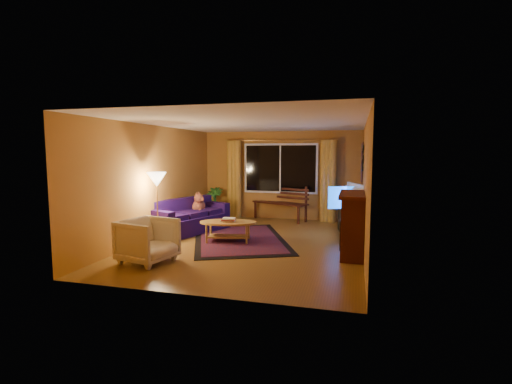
% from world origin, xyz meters
% --- Properties ---
extents(floor, '(4.50, 6.00, 0.02)m').
position_xyz_m(floor, '(0.00, 0.00, -0.01)').
color(floor, brown).
rests_on(floor, ground).
extents(ceiling, '(4.50, 6.00, 0.02)m').
position_xyz_m(ceiling, '(0.00, 0.00, 2.51)').
color(ceiling, white).
rests_on(ceiling, ground).
extents(wall_back, '(4.50, 0.02, 2.50)m').
position_xyz_m(wall_back, '(0.00, 3.01, 1.25)').
color(wall_back, '#BB7B31').
rests_on(wall_back, ground).
extents(wall_left, '(0.02, 6.00, 2.50)m').
position_xyz_m(wall_left, '(-2.26, 0.00, 1.25)').
color(wall_left, '#BB7B31').
rests_on(wall_left, ground).
extents(wall_right, '(0.02, 6.00, 2.50)m').
position_xyz_m(wall_right, '(2.26, 0.00, 1.25)').
color(wall_right, '#BB7B31').
rests_on(wall_right, ground).
extents(window, '(2.00, 0.02, 1.30)m').
position_xyz_m(window, '(0.00, 2.94, 1.45)').
color(window, black).
rests_on(window, wall_back).
extents(curtain_rod, '(3.20, 0.03, 0.03)m').
position_xyz_m(curtain_rod, '(0.00, 2.90, 2.25)').
color(curtain_rod, '#BF8C3F').
rests_on(curtain_rod, wall_back).
extents(curtain_left, '(0.36, 0.36, 2.24)m').
position_xyz_m(curtain_left, '(-1.35, 2.88, 1.12)').
color(curtain_left, gold).
rests_on(curtain_left, ground).
extents(curtain_right, '(0.36, 0.36, 2.24)m').
position_xyz_m(curtain_right, '(1.35, 2.88, 1.12)').
color(curtain_right, gold).
rests_on(curtain_right, ground).
extents(bench, '(1.68, 1.09, 0.49)m').
position_xyz_m(bench, '(0.04, 2.75, 0.24)').
color(bench, '#37130B').
rests_on(bench, ground).
extents(potted_plant, '(0.51, 0.51, 0.89)m').
position_xyz_m(potted_plant, '(-1.89, 2.63, 0.44)').
color(potted_plant, '#235B1E').
rests_on(potted_plant, ground).
extents(sofa, '(1.52, 2.14, 0.80)m').
position_xyz_m(sofa, '(-1.73, 0.61, 0.40)').
color(sofa, '#1B0941').
rests_on(sofa, ground).
extents(dog, '(0.47, 0.54, 0.49)m').
position_xyz_m(dog, '(-1.68, 1.05, 0.64)').
color(dog, '#9A4D39').
rests_on(dog, sofa).
extents(armchair, '(0.93, 0.97, 0.84)m').
position_xyz_m(armchair, '(-1.37, -1.81, 0.42)').
color(armchair, beige).
rests_on(armchair, ground).
extents(floor_lamp, '(0.27, 0.27, 1.49)m').
position_xyz_m(floor_lamp, '(-1.94, -0.49, 0.75)').
color(floor_lamp, '#BF8C3F').
rests_on(floor_lamp, ground).
extents(rug, '(2.96, 3.54, 0.02)m').
position_xyz_m(rug, '(-0.36, 0.23, 0.01)').
color(rug, maroon).
rests_on(rug, ground).
extents(coffee_table, '(1.42, 1.42, 0.44)m').
position_xyz_m(coffee_table, '(-0.52, -0.05, 0.22)').
color(coffee_table, '#B07F36').
rests_on(coffee_table, ground).
extents(tv_console, '(0.65, 1.37, 0.55)m').
position_xyz_m(tv_console, '(2.00, 1.33, 0.27)').
color(tv_console, black).
rests_on(tv_console, ground).
extents(television, '(0.54, 1.09, 0.64)m').
position_xyz_m(television, '(2.00, 1.33, 0.87)').
color(television, black).
rests_on(television, tv_console).
extents(fireplace, '(0.40, 1.20, 1.10)m').
position_xyz_m(fireplace, '(2.05, -0.40, 0.55)').
color(fireplace, maroon).
rests_on(fireplace, ground).
extents(mirror_cluster, '(0.06, 0.60, 0.56)m').
position_xyz_m(mirror_cluster, '(2.21, 1.30, 1.80)').
color(mirror_cluster, black).
rests_on(mirror_cluster, wall_right).
extents(painting, '(0.04, 0.76, 0.96)m').
position_xyz_m(painting, '(2.22, 2.45, 1.65)').
color(painting, '#C45523').
rests_on(painting, wall_right).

